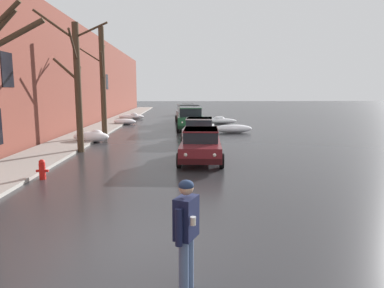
{
  "coord_description": "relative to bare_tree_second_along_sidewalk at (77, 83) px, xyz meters",
  "views": [
    {
      "loc": [
        0.86,
        -6.71,
        3.07
      ],
      "look_at": [
        1.27,
        6.5,
        1.07
      ],
      "focal_mm": 32.89,
      "sensor_mm": 36.0,
      "label": 1
    }
  ],
  "objects": [
    {
      "name": "pedestrian_with_coffee",
      "position": [
        5.22,
        -12.68,
        -2.44
      ],
      "size": [
        0.41,
        0.62,
        1.76
      ],
      "color": "slate",
      "rests_on": "ground"
    },
    {
      "name": "brick_townhouse_facade",
      "position": [
        -3.21,
        6.96,
        0.71
      ],
      "size": [
        0.63,
        80.0,
        8.37
      ],
      "color": "brown",
      "rests_on": "ground"
    },
    {
      "name": "snow_bank_near_corner_right",
      "position": [
        8.76,
        15.12,
        -3.18
      ],
      "size": [
        3.17,
        0.96,
        0.71
      ],
      "color": "white",
      "rests_on": "ground"
    },
    {
      "name": "sedan_red_at_far_intersection",
      "position": [
        6.09,
        27.67,
        -2.72
      ],
      "size": [
        2.19,
        4.38,
        1.42
      ],
      "color": "red",
      "rests_on": "ground"
    },
    {
      "name": "left_sidewalk_slab",
      "position": [
        -1.39,
        6.97,
        -3.41
      ],
      "size": [
        2.64,
        80.0,
        0.12
      ],
      "primitive_type": "cube",
      "color": "gray",
      "rests_on": "ground"
    },
    {
      "name": "snow_bank_along_left_kerb",
      "position": [
        8.97,
        7.97,
        -3.17
      ],
      "size": [
        2.8,
        1.05,
        0.61
      ],
      "color": "white",
      "rests_on": "ground"
    },
    {
      "name": "bare_tree_second_along_sidewalk",
      "position": [
        0.0,
        0.0,
        0.0
      ],
      "size": [
        3.45,
        3.82,
        6.84
      ],
      "color": "#423323",
      "rests_on": "ground"
    },
    {
      "name": "sedan_white_parked_kerbside_close",
      "position": [
        6.27,
        3.78,
        -2.72
      ],
      "size": [
        2.31,
        4.11,
        1.42
      ],
      "color": "silver",
      "rests_on": "ground"
    },
    {
      "name": "fire_hydrant",
      "position": [
        0.28,
        -5.59,
        -3.12
      ],
      "size": [
        0.42,
        0.22,
        0.71
      ],
      "color": "red",
      "rests_on": "ground"
    },
    {
      "name": "snow_bank_mid_block_left",
      "position": [
        -0.22,
        20.82,
        -3.19
      ],
      "size": [
        2.75,
        1.24,
        0.72
      ],
      "color": "white",
      "rests_on": "ground"
    },
    {
      "name": "sedan_maroon_approaching_near_lane",
      "position": [
        6.01,
        -2.52,
        -2.72
      ],
      "size": [
        2.13,
        4.48,
        1.42
      ],
      "color": "maroon",
      "rests_on": "ground"
    },
    {
      "name": "bare_tree_mid_block",
      "position": [
        0.04,
        5.66,
        0.26
      ],
      "size": [
        1.92,
        3.6,
        7.14
      ],
      "color": "#423323",
      "rests_on": "ground"
    },
    {
      "name": "snow_bank_near_corner_left",
      "position": [
        -0.08,
        14.72,
        -3.21
      ],
      "size": [
        2.01,
        1.2,
        0.53
      ],
      "color": "white",
      "rests_on": "ground"
    },
    {
      "name": "snow_bank_along_right_kerb",
      "position": [
        -0.2,
        3.43,
        -3.14
      ],
      "size": [
        2.12,
        1.02,
        0.75
      ],
      "color": "white",
      "rests_on": "ground"
    },
    {
      "name": "sedan_darkblue_queued_behind_truck",
      "position": [
        6.46,
        21.44,
        -2.72
      ],
      "size": [
        2.09,
        4.3,
        1.42
      ],
      "color": "navy",
      "rests_on": "ground"
    },
    {
      "name": "suv_grey_parked_far_down_block",
      "position": [
        5.73,
        15.73,
        -2.48
      ],
      "size": [
        2.37,
        4.8,
        1.82
      ],
      "color": "slate",
      "rests_on": "ground"
    },
    {
      "name": "ground_plane",
      "position": [
        4.29,
        -11.03,
        -3.47
      ],
      "size": [
        200.0,
        200.0,
        0.0
      ],
      "primitive_type": "plane",
      "color": "#2B2B2D"
    },
    {
      "name": "suv_green_parked_kerbside_mid",
      "position": [
        5.87,
        9.77,
        -2.48
      ],
      "size": [
        2.16,
        4.62,
        1.82
      ],
      "color": "#1E5633",
      "rests_on": "ground"
    }
  ]
}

